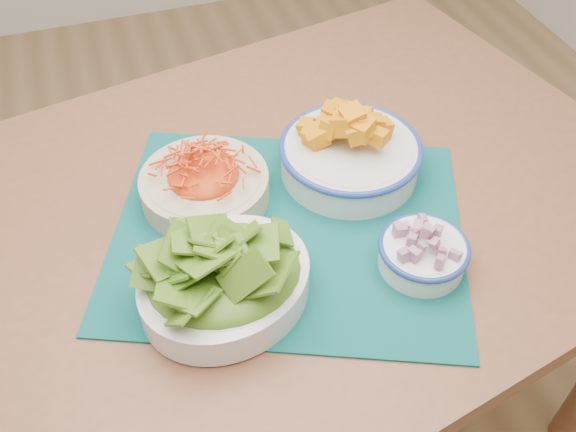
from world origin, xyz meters
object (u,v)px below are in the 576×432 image
object	(u,v)px
carrot_bowl	(204,180)
onion_bowl	(424,250)
lettuce_bowl	(224,274)
squash_bowl	(351,148)
placemat	(288,230)
table	(262,244)

from	to	relation	value
carrot_bowl	onion_bowl	distance (m)	0.35
lettuce_bowl	onion_bowl	xyz separation A→B (m)	(0.28, -0.03, -0.02)
carrot_bowl	squash_bowl	world-z (taller)	squash_bowl
placemat	onion_bowl	world-z (taller)	onion_bowl
carrot_bowl	squash_bowl	distance (m)	0.24
placemat	carrot_bowl	distance (m)	0.15
table	squash_bowl	xyz separation A→B (m)	(0.16, 0.03, 0.14)
carrot_bowl	squash_bowl	xyz separation A→B (m)	(0.24, -0.02, 0.01)
carrot_bowl	onion_bowl	bearing A→B (deg)	-41.99
placemat	squash_bowl	distance (m)	0.18
table	squash_bowl	bearing A→B (deg)	-1.60
table	lettuce_bowl	size ratio (longest dim) A/B	4.89
carrot_bowl	lettuce_bowl	distance (m)	0.20
onion_bowl	table	bearing A→B (deg)	134.28
squash_bowl	onion_bowl	bearing A→B (deg)	-84.32
placemat	lettuce_bowl	distance (m)	0.16
squash_bowl	placemat	bearing A→B (deg)	-146.23
table	placemat	distance (m)	0.11
placemat	onion_bowl	bearing A→B (deg)	-15.08
squash_bowl	onion_bowl	size ratio (longest dim) A/B	1.90
table	placemat	size ratio (longest dim) A/B	2.76
placemat	table	bearing A→B (deg)	135.60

